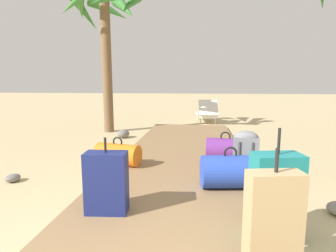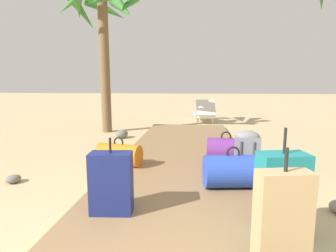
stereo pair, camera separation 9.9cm
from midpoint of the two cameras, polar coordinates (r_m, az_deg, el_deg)
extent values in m
plane|color=tan|center=(4.23, 2.92, -9.78)|extent=(60.00, 60.00, 0.00)
cube|color=olive|center=(4.92, 3.49, -6.60)|extent=(2.09, 7.37, 0.08)
cube|color=#197A7F|center=(2.59, 21.98, -12.68)|extent=(0.43, 0.30, 0.69)
cylinder|color=black|center=(2.47, 22.59, -2.83)|extent=(0.02, 0.02, 0.21)
cylinder|color=orange|center=(4.44, -9.46, -5.68)|extent=(0.73, 0.47, 0.33)
torus|color=black|center=(4.39, -9.52, -3.21)|extent=(0.17, 0.06, 0.16)
cube|color=tan|center=(2.09, 21.79, -17.90)|extent=(0.38, 0.22, 0.70)
cylinder|color=black|center=(1.94, 22.52, -6.42)|extent=(0.02, 0.02, 0.16)
cylinder|color=#2847B7|center=(3.54, 13.19, -8.98)|extent=(0.73, 0.48, 0.40)
torus|color=black|center=(3.48, 13.32, -5.39)|extent=(0.17, 0.05, 0.16)
cube|color=slate|center=(4.07, 16.05, -5.79)|extent=(0.36, 0.23, 0.53)
ellipsoid|color=slate|center=(4.01, 16.21, -2.14)|extent=(0.34, 0.22, 0.17)
cylinder|color=#3A3A3D|center=(3.97, 14.91, -6.12)|extent=(0.04, 0.04, 0.42)
cylinder|color=#3A3A3D|center=(3.98, 17.37, -6.18)|extent=(0.04, 0.04, 0.42)
cylinder|color=#6B2D84|center=(4.68, 12.05, -4.71)|extent=(0.63, 0.42, 0.37)
torus|color=black|center=(4.64, 12.13, -2.11)|extent=(0.17, 0.04, 0.16)
cube|color=navy|center=(2.85, -11.32, -11.15)|extent=(0.42, 0.25, 0.60)
cylinder|color=black|center=(2.75, -11.56, -3.79)|extent=(0.02, 0.02, 0.14)
cylinder|color=brown|center=(7.80, -11.88, 11.53)|extent=(0.26, 0.32, 3.48)
cone|color=#387A33|center=(7.82, -7.26, 23.38)|extent=(0.43, 1.37, 0.99)
cone|color=#387A33|center=(8.26, -8.34, 22.46)|extent=(1.02, 1.10, 0.91)
cone|color=#387A33|center=(8.58, -11.55, 22.09)|extent=(1.20, 0.52, 0.82)
cone|color=#387A33|center=(8.46, -16.65, 21.76)|extent=(0.74, 1.45, 1.15)
cone|color=#387A33|center=(8.05, -16.94, 22.79)|extent=(0.76, 1.29, 0.86)
cube|color=white|center=(9.76, 7.98, 2.36)|extent=(0.73, 1.45, 0.08)
cube|color=white|center=(9.14, 8.44, 3.68)|extent=(0.64, 0.56, 0.49)
cylinder|color=silver|center=(10.31, 6.28, 1.90)|extent=(0.04, 0.04, 0.22)
cylinder|color=silver|center=(10.36, 8.93, 1.88)|extent=(0.04, 0.04, 0.22)
cylinder|color=silver|center=(9.20, 6.87, 1.05)|extent=(0.04, 0.04, 0.22)
cylinder|color=silver|center=(9.26, 9.83, 1.03)|extent=(0.04, 0.04, 0.22)
ellipsoid|color=slate|center=(6.96, -8.61, -1.55)|extent=(0.38, 0.40, 0.21)
ellipsoid|color=slate|center=(4.43, -28.29, -9.23)|extent=(0.21, 0.24, 0.11)
camera|label=1|loc=(0.05, 90.55, -0.09)|focal=30.16mm
camera|label=2|loc=(0.05, -89.45, 0.09)|focal=30.16mm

